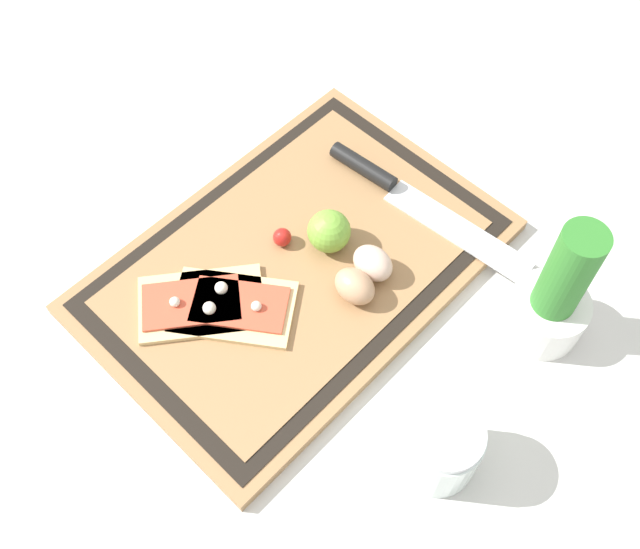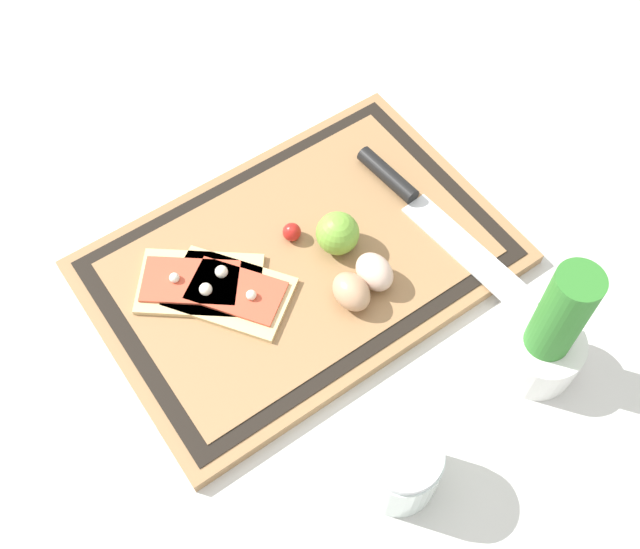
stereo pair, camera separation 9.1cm
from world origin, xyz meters
name	(u,v)px [view 2 (the right image)]	position (x,y,z in m)	size (l,w,h in m)	color
ground_plane	(301,266)	(0.00, 0.00, 0.00)	(6.00, 6.00, 0.00)	silver
cutting_board	(300,262)	(0.00, 0.00, 0.01)	(0.51, 0.35, 0.02)	#997047
pizza_slice_near	(198,283)	(0.13, -0.04, 0.03)	(0.18, 0.17, 0.02)	#DBBC7F
pizza_slice_far	(231,293)	(0.10, 0.00, 0.03)	(0.16, 0.17, 0.02)	#DBBC7F
knife	(415,201)	(-0.17, 0.02, 0.03)	(0.06, 0.31, 0.02)	silver
egg_brown	(351,292)	(-0.02, 0.09, 0.04)	(0.04, 0.05, 0.04)	tan
egg_pink	(374,272)	(-0.06, 0.08, 0.04)	(0.04, 0.05, 0.04)	beige
lime	(338,233)	(-0.05, 0.01, 0.05)	(0.06, 0.06, 0.06)	#70A838
cherry_tomato_red	(292,232)	(-0.01, -0.03, 0.03)	(0.02, 0.02, 0.02)	red
herb_pot	(548,339)	(-0.15, 0.27, 0.07)	(0.09, 0.09, 0.20)	white
sauce_jar	(400,468)	(0.07, 0.29, 0.04)	(0.08, 0.08, 0.09)	silver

